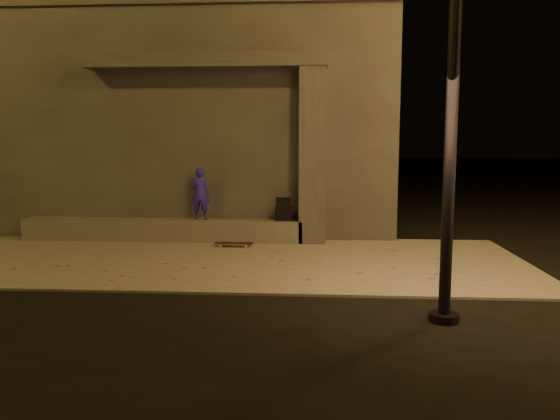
# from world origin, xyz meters

# --- Properties ---
(ground) EXTENTS (120.00, 120.00, 0.00)m
(ground) POSITION_xyz_m (0.00, 0.00, 0.00)
(ground) COLOR black
(ground) RESTS_ON ground
(sidewalk) EXTENTS (11.00, 4.40, 0.04)m
(sidewalk) POSITION_xyz_m (0.00, 2.00, 0.02)
(sidewalk) COLOR #67635B
(sidewalk) RESTS_ON ground
(building) EXTENTS (9.00, 5.10, 5.22)m
(building) POSITION_xyz_m (-1.00, 6.49, 2.61)
(building) COLOR #3B3735
(building) RESTS_ON ground
(ledge) EXTENTS (6.00, 0.55, 0.45)m
(ledge) POSITION_xyz_m (-1.50, 3.75, 0.27)
(ledge) COLOR #585650
(ledge) RESTS_ON sidewalk
(column) EXTENTS (0.55, 0.55, 3.60)m
(column) POSITION_xyz_m (1.70, 3.75, 1.84)
(column) COLOR #3B3735
(column) RESTS_ON sidewalk
(canopy) EXTENTS (5.00, 0.70, 0.28)m
(canopy) POSITION_xyz_m (-0.50, 3.80, 3.78)
(canopy) COLOR #3B3735
(canopy) RESTS_ON column
(skateboarder) EXTENTS (0.41, 0.27, 1.12)m
(skateboarder) POSITION_xyz_m (-0.68, 3.75, 1.05)
(skateboarder) COLOR #2A1CB7
(skateboarder) RESTS_ON ledge
(backpack) EXTENTS (0.38, 0.26, 0.50)m
(backpack) POSITION_xyz_m (1.10, 3.75, 0.66)
(backpack) COLOR black
(backpack) RESTS_ON ledge
(skateboard) EXTENTS (0.77, 0.22, 0.08)m
(skateboard) POSITION_xyz_m (0.14, 3.10, 0.11)
(skateboard) COLOR black
(skateboard) RESTS_ON sidewalk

